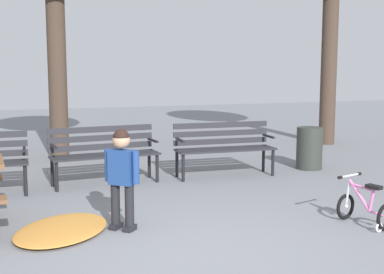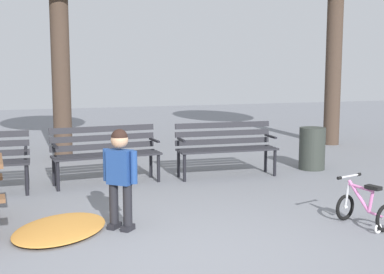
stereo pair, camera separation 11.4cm
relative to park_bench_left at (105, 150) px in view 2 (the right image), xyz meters
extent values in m
plane|color=slate|center=(0.15, -3.37, -0.51)|extent=(36.00, 36.00, 0.00)
cylinder|color=black|center=(-1.15, -0.42, -0.29)|extent=(0.05, 0.05, 0.44)
cylinder|color=black|center=(-1.14, -0.06, -0.29)|extent=(0.05, 0.05, 0.44)
cube|color=black|center=(-1.14, -0.24, 0.11)|extent=(0.05, 0.40, 0.03)
cube|color=#232328|center=(-0.01, 0.09, -0.07)|extent=(1.60, 0.19, 0.03)
cube|color=#232328|center=(0.00, -0.03, -0.07)|extent=(1.60, 0.19, 0.03)
cube|color=#232328|center=(0.01, -0.15, -0.07)|extent=(1.60, 0.19, 0.03)
cube|color=#232328|center=(0.02, -0.27, -0.07)|extent=(1.60, 0.19, 0.03)
cube|color=#232328|center=(-0.01, 0.13, 0.03)|extent=(1.60, 0.17, 0.09)
cube|color=#232328|center=(-0.01, 0.13, 0.16)|extent=(1.60, 0.17, 0.09)
cube|color=#232328|center=(-0.01, 0.13, 0.30)|extent=(1.60, 0.17, 0.09)
cylinder|color=black|center=(0.77, -0.19, -0.29)|extent=(0.05, 0.05, 0.44)
cylinder|color=black|center=(0.74, 0.16, -0.29)|extent=(0.05, 0.05, 0.44)
cube|color=black|center=(0.75, -0.02, 0.11)|extent=(0.07, 0.40, 0.03)
cylinder|color=black|center=(-0.73, -0.31, -0.29)|extent=(0.05, 0.05, 0.44)
cylinder|color=black|center=(-0.76, 0.05, -0.29)|extent=(0.05, 0.05, 0.44)
cube|color=black|center=(-0.74, -0.13, 0.11)|extent=(0.07, 0.40, 0.03)
cube|color=#232328|center=(1.92, 0.01, -0.07)|extent=(1.60, 0.15, 0.03)
cube|color=#232328|center=(1.91, -0.11, -0.07)|extent=(1.60, 0.15, 0.03)
cube|color=#232328|center=(1.90, -0.23, -0.07)|extent=(1.60, 0.15, 0.03)
cube|color=#232328|center=(1.90, -0.35, -0.07)|extent=(1.60, 0.15, 0.03)
cube|color=#232328|center=(1.92, 0.05, 0.03)|extent=(1.60, 0.12, 0.09)
cube|color=#232328|center=(1.92, 0.05, 0.16)|extent=(1.60, 0.12, 0.09)
cube|color=#232328|center=(1.92, 0.05, 0.30)|extent=(1.60, 0.12, 0.09)
cylinder|color=black|center=(2.65, -0.37, -0.29)|extent=(0.05, 0.05, 0.44)
cylinder|color=black|center=(2.67, -0.01, -0.29)|extent=(0.05, 0.05, 0.44)
cube|color=black|center=(2.66, -0.19, 0.11)|extent=(0.06, 0.40, 0.03)
cylinder|color=black|center=(1.15, -0.29, -0.29)|extent=(0.05, 0.05, 0.44)
cylinder|color=black|center=(1.17, 0.06, -0.29)|extent=(0.05, 0.05, 0.44)
cube|color=black|center=(1.16, -0.11, 0.11)|extent=(0.06, 0.40, 0.03)
cylinder|color=black|center=(-0.16, -2.38, -0.26)|extent=(0.10, 0.10, 0.50)
cube|color=black|center=(-0.16, -2.38, -0.48)|extent=(0.18, 0.18, 0.06)
cylinder|color=black|center=(-0.29, -2.26, -0.26)|extent=(0.10, 0.10, 0.50)
cube|color=black|center=(-0.29, -2.26, -0.48)|extent=(0.18, 0.18, 0.06)
cube|color=navy|center=(-0.23, -2.32, 0.18)|extent=(0.29, 0.29, 0.37)
sphere|color=tan|center=(-0.23, -2.32, 0.47)|extent=(0.19, 0.19, 0.19)
sphere|color=black|center=(-0.23, -2.32, 0.50)|extent=(0.18, 0.18, 0.18)
cylinder|color=navy|center=(-0.10, -2.44, 0.19)|extent=(0.07, 0.07, 0.35)
cylinder|color=navy|center=(-0.35, -2.20, 0.19)|extent=(0.07, 0.07, 0.35)
torus|color=black|center=(2.27, -2.80, -0.36)|extent=(0.30, 0.12, 0.30)
cylinder|color=silver|center=(2.27, -2.80, -0.36)|extent=(0.06, 0.05, 0.04)
torus|color=white|center=(2.31, -3.33, -0.46)|extent=(0.11, 0.05, 0.11)
cylinder|color=pink|center=(2.32, -2.98, -0.19)|extent=(0.12, 0.30, 0.32)
cylinder|color=pink|center=(2.36, -3.13, -0.21)|extent=(0.06, 0.08, 0.27)
cylinder|color=pink|center=(2.38, -3.21, -0.35)|extent=(0.08, 0.20, 0.05)
cylinder|color=silver|center=(2.27, -2.82, -0.20)|extent=(0.05, 0.08, 0.32)
cylinder|color=pink|center=(2.32, -3.00, -0.09)|extent=(0.12, 0.32, 0.05)
cube|color=black|center=(2.37, -3.15, -0.06)|extent=(0.13, 0.19, 0.04)
cylinder|color=silver|center=(2.28, -2.84, 0.01)|extent=(0.33, 0.12, 0.02)
cylinder|color=black|center=(2.11, -2.89, 0.01)|extent=(0.06, 0.05, 0.04)
cylinder|color=black|center=(2.44, -2.80, 0.01)|extent=(0.06, 0.05, 0.04)
ellipsoid|color=#C68438|center=(-0.86, -2.20, -0.48)|extent=(1.42, 1.52, 0.07)
cylinder|color=#2D332D|center=(3.52, -0.06, -0.15)|extent=(0.44, 0.44, 0.72)
cylinder|color=#423328|center=(-0.42, 2.39, 1.11)|extent=(0.34, 0.34, 3.25)
cylinder|color=#423328|center=(5.49, 2.33, 1.27)|extent=(0.35, 0.35, 3.55)
camera|label=1|loc=(-1.36, -7.69, 1.23)|focal=48.84mm
camera|label=2|loc=(-1.25, -7.73, 1.23)|focal=48.84mm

